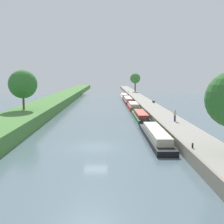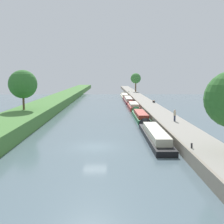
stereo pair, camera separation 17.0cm
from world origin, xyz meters
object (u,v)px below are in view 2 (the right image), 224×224
(narrowboat_red, at_px, (133,106))
(narrowboat_black, at_px, (154,134))
(narrowboat_green, at_px, (140,115))
(narrowboat_cream, at_px, (124,96))
(mooring_bollard_far, at_px, (129,92))
(narrowboat_maroon, at_px, (128,100))
(park_bench, at_px, (154,101))
(mooring_bollard_near, at_px, (192,146))
(person_walking, at_px, (175,115))

(narrowboat_red, bearing_deg, narrowboat_black, -90.28)
(narrowboat_black, height_order, narrowboat_green, narrowboat_black)
(narrowboat_cream, height_order, mooring_bollard_far, mooring_bollard_far)
(narrowboat_maroon, distance_m, mooring_bollard_far, 23.98)
(narrowboat_green, bearing_deg, park_bench, 72.29)
(narrowboat_black, height_order, park_bench, park_bench)
(narrowboat_black, bearing_deg, narrowboat_cream, 90.06)
(narrowboat_black, relative_size, narrowboat_red, 1.41)
(narrowboat_red, distance_m, narrowboat_maroon, 15.52)
(narrowboat_green, height_order, narrowboat_cream, narrowboat_cream)
(mooring_bollard_far, relative_size, park_bench, 0.30)
(mooring_bollard_near, height_order, mooring_bollard_far, same)
(narrowboat_cream, bearing_deg, mooring_bollard_near, -88.36)
(park_bench, bearing_deg, narrowboat_red, -160.23)
(narrowboat_red, xyz_separation_m, park_bench, (4.98, 1.79, 0.92))
(person_walking, height_order, park_bench, person_walking)
(person_walking, relative_size, mooring_bollard_far, 3.69)
(narrowboat_red, bearing_deg, narrowboat_cream, 90.38)
(narrowboat_black, relative_size, mooring_bollard_far, 35.07)
(narrowboat_red, relative_size, person_walking, 6.76)
(narrowboat_maroon, height_order, park_bench, park_bench)
(person_walking, height_order, mooring_bollard_near, person_walking)
(narrowboat_green, relative_size, park_bench, 9.06)
(narrowboat_maroon, xyz_separation_m, narrowboat_cream, (-0.08, 16.98, -0.10))
(narrowboat_maroon, bearing_deg, narrowboat_green, -89.74)
(narrowboat_green, height_order, narrowboat_maroon, narrowboat_maroon)
(narrowboat_green, relative_size, mooring_bollard_near, 30.21)
(narrowboat_black, distance_m, narrowboat_maroon, 45.73)
(mooring_bollard_far, bearing_deg, narrowboat_cream, -106.55)
(narrowboat_red, xyz_separation_m, mooring_bollard_far, (1.84, 39.41, 0.80))
(mooring_bollard_near, distance_m, park_bench, 40.87)
(narrowboat_red, xyz_separation_m, narrowboat_cream, (-0.22, 32.51, -0.10))
(narrowboat_green, height_order, park_bench, park_bench)
(narrowboat_cream, bearing_deg, narrowboat_black, -89.94)
(narrowboat_cream, xyz_separation_m, mooring_bollard_far, (2.05, 6.90, 0.90))
(narrowboat_green, distance_m, narrowboat_red, 13.81)
(narrowboat_cream, xyz_separation_m, park_bench, (5.19, -30.72, 1.02))
(narrowboat_green, distance_m, park_bench, 16.41)
(narrowboat_green, bearing_deg, narrowboat_maroon, 90.26)
(narrowboat_maroon, bearing_deg, park_bench, -69.58)
(narrowboat_red, distance_m, person_walking, 24.90)
(narrowboat_green, bearing_deg, mooring_bollard_far, 88.02)
(mooring_bollard_near, bearing_deg, park_bench, 85.59)
(person_walking, xyz_separation_m, mooring_bollard_near, (-1.84, -14.38, -0.65))
(mooring_bollard_near, bearing_deg, narrowboat_green, 94.19)
(narrowboat_maroon, relative_size, narrowboat_cream, 1.08)
(narrowboat_cream, bearing_deg, narrowboat_red, -89.62)
(narrowboat_black, xyz_separation_m, park_bench, (5.12, 31.99, 0.93))
(narrowboat_maroon, bearing_deg, narrowboat_cream, 90.27)
(mooring_bollard_near, bearing_deg, mooring_bollard_far, 90.00)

